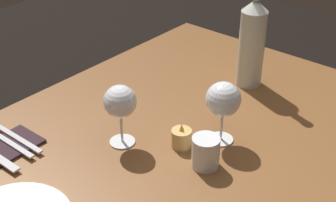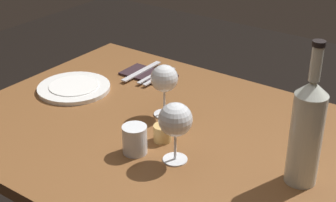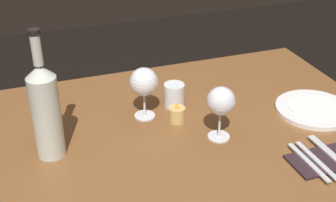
{
  "view_description": "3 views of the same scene",
  "coord_description": "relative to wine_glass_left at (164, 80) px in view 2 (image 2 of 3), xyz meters",
  "views": [
    {
      "loc": [
        0.8,
        0.67,
        1.48
      ],
      "look_at": [
        -0.02,
        -0.02,
        0.83
      ],
      "focal_mm": 51.89,
      "sensor_mm": 36.0,
      "label": 1
    },
    {
      "loc": [
        -0.72,
        1.04,
        1.49
      ],
      "look_at": [
        0.03,
        -0.0,
        0.84
      ],
      "focal_mm": 54.33,
      "sensor_mm": 36.0,
      "label": 2
    },
    {
      "loc": [
        -0.42,
        -1.1,
        1.5
      ],
      "look_at": [
        -0.01,
        0.07,
        0.81
      ],
      "focal_mm": 49.38,
      "sensor_mm": 36.0,
      "label": 3
    }
  ],
  "objects": [
    {
      "name": "wine_glass_right",
      "position": [
        -0.17,
        0.19,
        0.0
      ],
      "size": [
        0.09,
        0.09,
        0.17
      ],
      "color": "white",
      "rests_on": "dining_table"
    },
    {
      "name": "folded_napkin",
      "position": [
        0.22,
        -0.2,
        -0.11
      ],
      "size": [
        0.19,
        0.11,
        0.01
      ],
      "color": "#2D1E23",
      "rests_on": "dining_table"
    },
    {
      "name": "dining_table",
      "position": [
        -0.1,
        0.07,
        -0.21
      ],
      "size": [
        1.3,
        0.9,
        0.74
      ],
      "color": "brown",
      "rests_on": "ground"
    },
    {
      "name": "fork_outer",
      "position": [
        0.17,
        -0.2,
        -0.11
      ],
      "size": [
        0.02,
        0.18,
        0.0
      ],
      "color": "silver",
      "rests_on": "folded_napkin"
    },
    {
      "name": "dinner_plate",
      "position": [
        0.35,
        0.04,
        -0.11
      ],
      "size": [
        0.25,
        0.25,
        0.02
      ],
      "color": "white",
      "rests_on": "dining_table"
    },
    {
      "name": "water_tumbler",
      "position": [
        -0.06,
        0.22,
        -0.08
      ],
      "size": [
        0.07,
        0.07,
        0.08
      ],
      "color": "white",
      "rests_on": "dining_table"
    },
    {
      "name": "wine_bottle",
      "position": [
        -0.47,
        0.08,
        0.02
      ],
      "size": [
        0.08,
        0.08,
        0.37
      ],
      "color": "silver",
      "rests_on": "dining_table"
    },
    {
      "name": "table_knife",
      "position": [
        0.25,
        -0.2,
        -0.11
      ],
      "size": [
        0.02,
        0.21,
        0.0
      ],
      "color": "silver",
      "rests_on": "folded_napkin"
    },
    {
      "name": "wine_glass_left",
      "position": [
        0.0,
        0.0,
        0.0
      ],
      "size": [
        0.08,
        0.08,
        0.16
      ],
      "color": "white",
      "rests_on": "dining_table"
    },
    {
      "name": "votive_candle",
      "position": [
        -0.09,
        0.13,
        -0.1
      ],
      "size": [
        0.05,
        0.05,
        0.07
      ],
      "color": "#DBB266",
      "rests_on": "dining_table"
    },
    {
      "name": "fork_inner",
      "position": [
        0.2,
        -0.2,
        -0.11
      ],
      "size": [
        0.02,
        0.18,
        0.0
      ],
      "color": "silver",
      "rests_on": "folded_napkin"
    }
  ]
}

